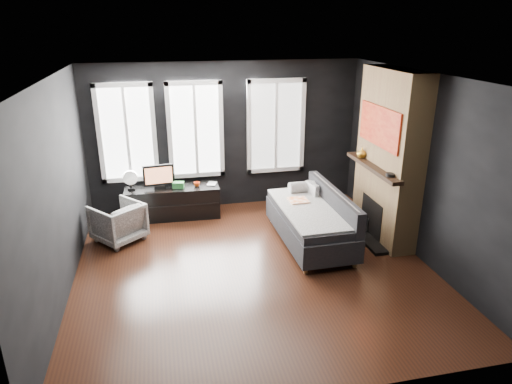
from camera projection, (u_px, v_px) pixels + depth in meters
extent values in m
plane|color=black|center=(254.00, 267.00, 6.62)|extent=(5.00, 5.00, 0.00)
plane|color=white|center=(253.00, 77.00, 5.66)|extent=(5.00, 5.00, 0.00)
cube|color=black|center=(226.00, 136.00, 8.43)|extent=(5.00, 0.02, 2.70)
cube|color=black|center=(56.00, 193.00, 5.64)|extent=(0.02, 5.00, 2.70)
cube|color=black|center=(421.00, 168.00, 6.64)|extent=(0.02, 5.00, 2.70)
cube|color=gray|center=(312.00, 193.00, 7.70)|extent=(0.14, 0.35, 0.34)
imported|color=silver|center=(118.00, 220.00, 7.31)|extent=(0.94, 0.93, 0.71)
imported|color=#D64713|center=(197.00, 184.00, 8.14)|extent=(0.12, 0.10, 0.11)
imported|color=#B5AA8B|center=(207.00, 179.00, 8.25)|extent=(0.15, 0.07, 0.21)
cube|color=#2C7535|center=(178.00, 185.00, 8.08)|extent=(0.22, 0.16, 0.11)
imported|color=gold|center=(362.00, 153.00, 7.52)|extent=(0.21, 0.21, 0.16)
cylinder|color=black|center=(391.00, 175.00, 6.63)|extent=(0.16, 0.16, 0.04)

